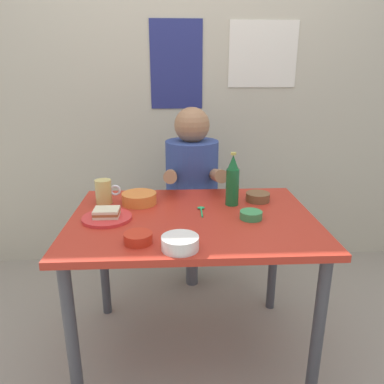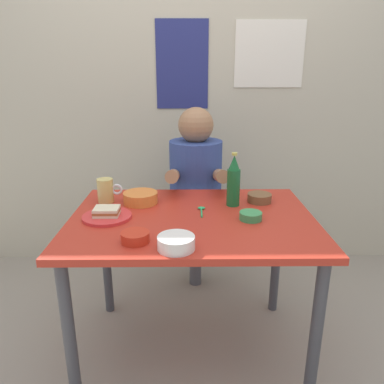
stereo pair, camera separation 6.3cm
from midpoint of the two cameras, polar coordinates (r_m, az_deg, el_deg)
name	(u,v)px [view 2 (the right image)]	position (r m, az deg, el deg)	size (l,w,h in m)	color
ground_plane	(192,349)	(2.06, 0.97, -23.25)	(6.00, 6.00, 0.00)	gray
wall_back	(191,81)	(2.60, 0.50, 16.78)	(4.40, 0.09, 2.60)	#BCB299
dining_table	(192,235)	(1.70, 1.09, -6.73)	(1.10, 0.80, 0.74)	#B72D1E
stool	(196,236)	(2.40, 1.31, -6.83)	(0.34, 0.34, 0.45)	#4C4C51
person_seated	(196,175)	(2.25, 1.40, 2.72)	(0.33, 0.56, 0.72)	#33478C
plate_orange	(107,217)	(1.68, -12.00, -3.75)	(0.22, 0.22, 0.01)	red
sandwich	(107,211)	(1.67, -12.05, -2.96)	(0.11, 0.09, 0.04)	beige
beer_mug	(106,191)	(1.87, -12.27, 0.22)	(0.13, 0.08, 0.12)	#D1BC66
beer_bottle	(234,182)	(1.78, 7.48, 1.55)	(0.06, 0.06, 0.26)	#19602D
rice_bowl_white	(176,242)	(1.36, -1.14, -7.79)	(0.14, 0.14, 0.05)	silver
soup_bowl_orange	(141,197)	(1.84, -7.03, -0.80)	(0.17, 0.17, 0.05)	orange
sauce_bowl_chili	(135,237)	(1.43, -7.56, -6.88)	(0.11, 0.11, 0.04)	red
dip_bowl_green	(251,215)	(1.65, 10.18, -3.62)	(0.10, 0.10, 0.03)	#388C4C
condiment_bowl_brown	(259,197)	(1.88, 11.38, -0.83)	(0.12, 0.12, 0.04)	brown
spoon	(201,210)	(1.73, 2.52, -2.78)	(0.04, 0.12, 0.01)	#26A559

